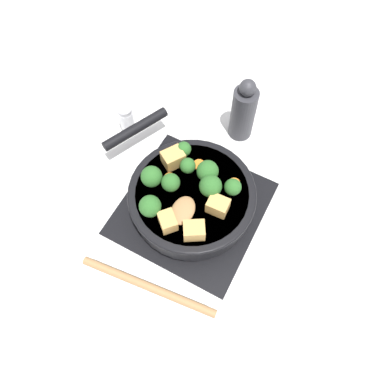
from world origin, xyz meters
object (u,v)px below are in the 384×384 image
(wooden_spoon, at_px, (163,254))
(salt_shaker, at_px, (127,121))
(skillet_pan, at_px, (191,196))
(pepper_mill, at_px, (243,111))

(wooden_spoon, height_order, salt_shaker, wooden_spoon)
(skillet_pan, bearing_deg, salt_shaker, -115.79)
(pepper_mill, distance_m, salt_shaker, 0.29)
(skillet_pan, xyz_separation_m, salt_shaker, (-0.12, -0.25, -0.02))
(salt_shaker, bearing_deg, skillet_pan, 64.21)
(wooden_spoon, xyz_separation_m, salt_shaker, (-0.27, -0.27, -0.05))
(wooden_spoon, relative_size, pepper_mill, 1.48)
(skillet_pan, relative_size, salt_shaker, 4.46)
(wooden_spoon, bearing_deg, skillet_pan, -172.92)
(wooden_spoon, relative_size, salt_shaker, 3.10)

